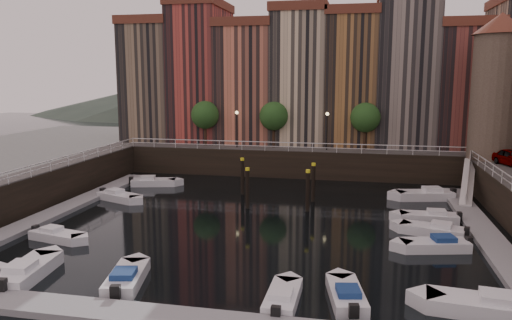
% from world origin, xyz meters
% --- Properties ---
extents(ground, '(200.00, 200.00, 0.00)m').
position_xyz_m(ground, '(0.00, 0.00, 0.00)').
color(ground, black).
rests_on(ground, ground).
extents(quay_far, '(80.00, 20.00, 3.00)m').
position_xyz_m(quay_far, '(0.00, 26.00, 1.50)').
color(quay_far, black).
rests_on(quay_far, ground).
extents(dock_left, '(2.00, 28.00, 0.35)m').
position_xyz_m(dock_left, '(-16.20, -1.00, 0.17)').
color(dock_left, gray).
rests_on(dock_left, ground).
extents(dock_right, '(2.00, 28.00, 0.35)m').
position_xyz_m(dock_right, '(16.20, -1.00, 0.17)').
color(dock_right, gray).
rests_on(dock_right, ground).
extents(dock_near, '(30.00, 2.00, 0.35)m').
position_xyz_m(dock_near, '(0.00, -17.00, 0.17)').
color(dock_near, gray).
rests_on(dock_near, ground).
extents(mountains, '(145.00, 100.00, 18.00)m').
position_xyz_m(mountains, '(1.72, 110.00, 7.92)').
color(mountains, '#2D382D').
rests_on(mountains, ground).
extents(far_terrace, '(48.70, 10.30, 17.50)m').
position_xyz_m(far_terrace, '(3.31, 23.50, 10.95)').
color(far_terrace, '#806A51').
rests_on(far_terrace, quay_far).
extents(corner_tower, '(5.20, 5.20, 13.80)m').
position_xyz_m(corner_tower, '(20.00, 14.50, 10.19)').
color(corner_tower, '#6B5B4C').
rests_on(corner_tower, quay_right).
extents(promenade_trees, '(21.20, 3.20, 5.20)m').
position_xyz_m(promenade_trees, '(-1.33, 18.20, 6.58)').
color(promenade_trees, black).
rests_on(promenade_trees, quay_far).
extents(street_lamps, '(10.36, 0.36, 4.18)m').
position_xyz_m(street_lamps, '(-1.00, 17.20, 5.90)').
color(street_lamps, black).
rests_on(street_lamps, quay_far).
extents(railings, '(36.08, 34.04, 0.52)m').
position_xyz_m(railings, '(0.00, 4.88, 3.79)').
color(railings, white).
rests_on(railings, ground).
extents(gangway, '(2.78, 8.32, 3.73)m').
position_xyz_m(gangway, '(17.10, 10.00, 1.92)').
color(gangway, white).
rests_on(gangway, ground).
extents(mooring_pilings, '(7.12, 5.18, 3.78)m').
position_xyz_m(mooring_pilings, '(0.58, 5.08, 1.65)').
color(mooring_pilings, black).
rests_on(mooring_pilings, ground).
extents(boat_left_1, '(4.21, 2.28, 0.94)m').
position_xyz_m(boat_left_1, '(-12.38, -7.72, 0.32)').
color(boat_left_1, silver).
rests_on(boat_left_1, ground).
extents(boat_left_3, '(4.58, 3.09, 1.04)m').
position_xyz_m(boat_left_3, '(-13.47, 3.32, 0.35)').
color(boat_left_3, silver).
rests_on(boat_left_3, ground).
extents(boat_left_4, '(4.77, 2.71, 1.07)m').
position_xyz_m(boat_left_4, '(-12.99, 9.72, 0.36)').
color(boat_left_4, silver).
rests_on(boat_left_4, ground).
extents(boat_right_0, '(5.31, 2.44, 1.20)m').
position_xyz_m(boat_right_0, '(13.40, -13.29, 0.40)').
color(boat_right_0, silver).
rests_on(boat_right_0, ground).
extents(boat_right_1, '(4.59, 2.57, 1.03)m').
position_xyz_m(boat_right_1, '(12.47, -4.59, 0.35)').
color(boat_right_1, silver).
rests_on(boat_right_1, ground).
extents(boat_right_2, '(4.66, 2.81, 1.05)m').
position_xyz_m(boat_right_2, '(12.75, -1.38, 0.35)').
color(boat_right_2, silver).
rests_on(boat_right_2, ground).
extents(boat_right_3, '(4.51, 1.71, 1.03)m').
position_xyz_m(boat_right_3, '(12.93, 1.99, 0.35)').
color(boat_right_3, silver).
rests_on(boat_right_3, ground).
extents(boat_right_4, '(5.37, 2.96, 1.20)m').
position_xyz_m(boat_right_4, '(13.51, 9.32, 0.41)').
color(boat_right_4, silver).
rests_on(boat_right_4, ground).
extents(boat_near_0, '(2.40, 5.16, 1.16)m').
position_xyz_m(boat_near_0, '(-10.12, -13.93, 0.39)').
color(boat_near_0, silver).
rests_on(boat_near_0, ground).
extents(boat_near_1, '(2.54, 4.69, 1.05)m').
position_xyz_m(boat_near_1, '(-4.41, -13.55, 0.35)').
color(boat_near_1, silver).
rests_on(boat_near_1, ground).
extents(boat_near_2, '(1.50, 4.09, 0.94)m').
position_xyz_m(boat_near_2, '(4.07, -14.14, 0.32)').
color(boat_near_2, silver).
rests_on(boat_near_2, ground).
extents(boat_near_3, '(2.28, 4.38, 0.98)m').
position_xyz_m(boat_near_3, '(7.10, -13.25, 0.33)').
color(boat_near_3, silver).
rests_on(boat_near_3, ground).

